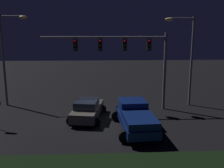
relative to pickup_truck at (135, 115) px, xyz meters
The scene contains 6 objects.
ground_plane 3.63m from the pickup_truck, 146.15° to the left, with size 80.00×80.00×0.00m, color black.
pickup_truck is the anchor object (origin of this frame).
car_sedan 4.09m from the pickup_truck, 145.22° to the left, with size 2.94×4.63×1.51m.
traffic_signal_gantry 6.12m from the pickup_truck, 93.65° to the left, with size 10.32×0.56×6.50m.
street_lamp_left 12.82m from the pickup_truck, 148.37° to the left, with size 2.40×0.44×8.00m.
street_lamp_right 8.64m from the pickup_truck, 47.79° to the left, with size 2.61×0.44×7.82m.
Camera 1 is at (0.57, -18.33, 6.60)m, focal length 40.97 mm.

